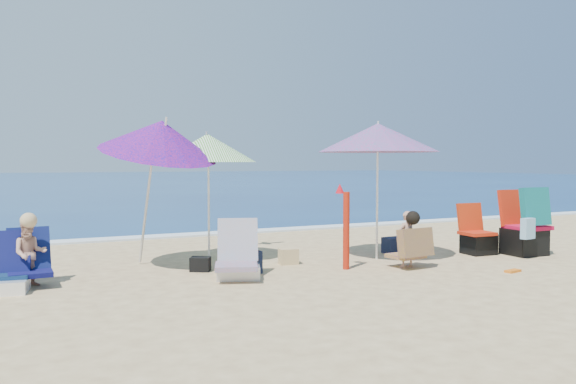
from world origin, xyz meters
name	(u,v)px	position (x,y,z in m)	size (l,w,h in m)	color
ground	(342,279)	(0.00, 0.00, 0.00)	(120.00, 120.00, 0.00)	#D8BC84
sea	(66,181)	(0.00, 45.00, -0.05)	(120.00, 80.00, 0.12)	navy
foam	(217,233)	(0.00, 5.10, 0.02)	(120.00, 0.50, 0.04)	white
umbrella_turquoise	(378,138)	(1.29, 1.06, 1.91)	(2.07, 2.07, 2.17)	white
umbrella_striped	(207,148)	(-1.17, 2.04, 1.75)	(1.63, 1.63, 2.00)	white
umbrella_blue	(160,137)	(-1.97, 1.72, 1.88)	(2.14, 2.19, 2.30)	silver
furled_umbrella	(345,222)	(0.39, 0.56, 0.67)	(0.18, 0.23, 1.22)	#B01F0C
chair_navy	(7,276)	(-3.95, 1.12, 0.18)	(0.60, 0.75, 0.69)	#0C2244
chair_rainbow	(238,263)	(-1.21, 0.64, 0.20)	(0.79, 0.90, 0.77)	#D54B53
camp_chair_left	(477,239)	(3.07, 0.74, 0.25)	(0.60, 0.55, 0.84)	red
camp_chair_right	(525,231)	(3.70, 0.32, 0.41)	(0.80, 0.77, 1.13)	red
person_center	(410,240)	(1.27, 0.22, 0.40)	(0.59, 0.54, 0.83)	tan
person_left	(29,253)	(-3.70, 1.28, 0.41)	(0.51, 0.63, 0.91)	tan
bag_navy_a	(245,262)	(-1.00, 0.89, 0.15)	(0.41, 0.30, 0.31)	#171D33
bag_black_a	(200,264)	(-1.52, 1.30, 0.10)	(0.33, 0.31, 0.20)	black
bag_tan	(288,256)	(-0.17, 1.26, 0.12)	(0.29, 0.23, 0.23)	tan
bag_navy_b	(394,245)	(1.89, 1.42, 0.13)	(0.36, 0.28, 0.27)	#161C31
orange_item	(513,271)	(2.37, -0.66, 0.02)	(0.26, 0.15, 0.03)	orange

